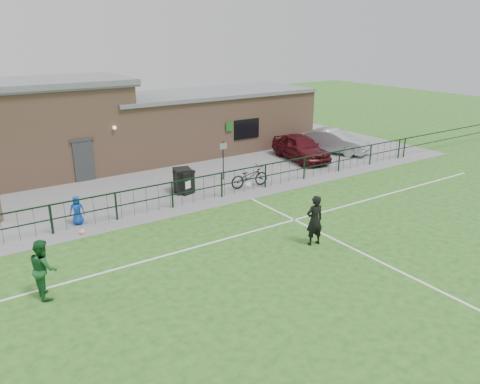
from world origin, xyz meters
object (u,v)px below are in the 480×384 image
sign_post (223,161)px  bicycle_e (249,177)px  spectator_child (77,210)px  wheelie_bin_left (183,181)px  ball_ground (82,232)px  outfield_player (43,268)px  car_silver (333,141)px  wheelie_bin_right (184,183)px  car_maroon (301,147)px

sign_post → bicycle_e: bearing=-77.0°
spectator_child → wheelie_bin_left: bearing=32.2°
spectator_child → ball_ground: spectator_child is taller
spectator_child → outfield_player: outfield_player is taller
car_silver → bicycle_e: bearing=173.4°
car_silver → spectator_child: car_silver is taller
wheelie_bin_left → outfield_player: size_ratio=0.62×
wheelie_bin_right → bicycle_e: 3.23m
wheelie_bin_right → car_maroon: (8.57, 1.59, 0.24)m
spectator_child → car_silver: bearing=29.6°
car_maroon → outfield_player: size_ratio=2.52×
wheelie_bin_right → wheelie_bin_left: bearing=82.0°
wheelie_bin_right → bicycle_e: bicycle_e is taller
sign_post → bicycle_e: size_ratio=1.00×
car_maroon → ball_ground: size_ratio=21.27×
ball_ground → spectator_child: bearing=81.2°
bicycle_e → ball_ground: size_ratio=9.62×
spectator_child → outfield_player: bearing=-95.1°
wheelie_bin_left → car_silver: bearing=21.1°
spectator_child → bicycle_e: bearing=20.4°
bicycle_e → ball_ground: bicycle_e is taller
car_silver → outfield_player: bearing=177.1°
car_maroon → ball_ground: (-13.98, -3.68, -0.67)m
wheelie_bin_left → car_silver: (11.47, 1.72, 0.18)m
car_maroon → ball_ground: 14.47m
sign_post → car_silver: sign_post is taller
wheelie_bin_left → ball_ground: 5.85m
wheelie_bin_right → car_silver: 11.61m
car_silver → outfield_player: outfield_player is taller
wheelie_bin_right → car_maroon: bearing=-5.9°
wheelie_bin_left → car_silver: size_ratio=0.25×
car_maroon → spectator_child: size_ratio=3.78×
wheelie_bin_left → bicycle_e: (3.10, -1.07, -0.02)m
car_maroon → outfield_player: (-16.07, -7.47, 0.10)m
sign_post → bicycle_e: sign_post is taller
bicycle_e → wheelie_bin_left: bearing=75.9°
wheelie_bin_right → car_silver: bearing=-7.3°
wheelie_bin_left → ball_ground: size_ratio=5.23×
car_maroon → car_silver: bearing=12.7°
wheelie_bin_right → spectator_child: (-5.25, -1.04, 0.07)m
wheelie_bin_left → wheelie_bin_right: bearing=-69.0°
wheelie_bin_right → sign_post: bearing=0.3°
ball_ground → wheelie_bin_left: bearing=22.2°
sign_post → car_maroon: 5.95m
sign_post → ball_ground: bearing=-160.3°
wheelie_bin_right → bicycle_e: bearing=-33.6°
wheelie_bin_left → bicycle_e: wheelie_bin_left is taller
wheelie_bin_right → spectator_child: 5.35m
wheelie_bin_left → spectator_child: size_ratio=0.93×
wheelie_bin_left → spectator_child: bearing=-155.1°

